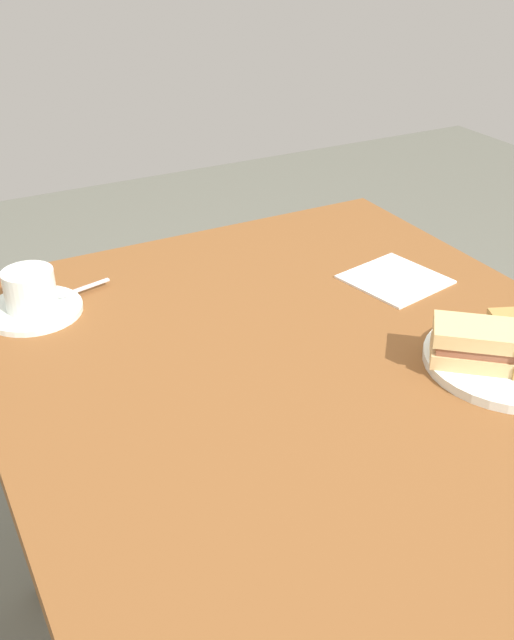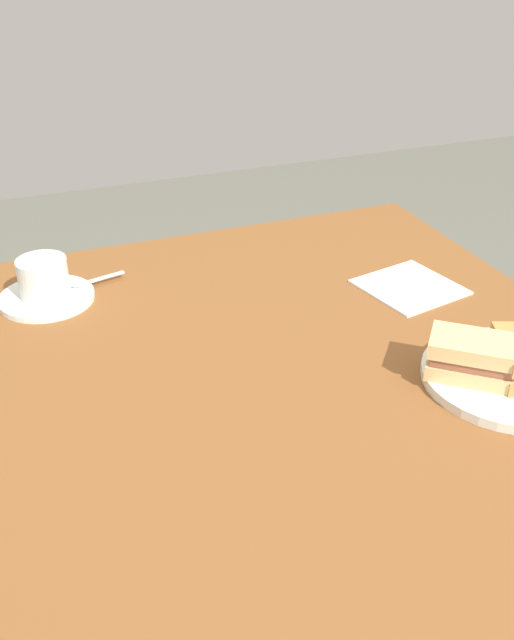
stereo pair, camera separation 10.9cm
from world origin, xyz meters
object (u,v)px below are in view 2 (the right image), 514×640
Objects in this scene: sandwich_plate at (510,377)px; coffee_saucer at (47,298)px; coffee_cup at (43,276)px; spoon at (89,282)px; napkin at (410,287)px; sandwich_back at (483,359)px; dining_table at (325,434)px.

coffee_saucer is (-0.47, -0.57, -0.00)m from sandwich_plate.
coffee_cup is 0.08m from spoon.
sandwich_plate is 1.61× the size of napkin.
coffee_cup is at bearing -76.90° from spoon.
sandwich_back is 1.04× the size of napkin.
coffee_cup reaches higher than sandwich_plate.
sandwich_plate is at bearing 50.12° from coffee_cup.
napkin is (0.20, 0.51, -0.01)m from spoon.
sandwich_plate is at bearing 73.08° from dining_table.
napkin is at bearing 176.19° from sandwich_plate.
sandwich_back reaches higher than napkin.
coffee_cup is at bearing -141.02° from dining_table.
coffee_cup is (-0.00, 0.00, 0.04)m from coffee_saucer.
coffee_saucer is (-0.40, -0.32, 0.08)m from dining_table.
sandwich_back is 1.00× the size of coffee_saucer.
sandwich_plate is 1.55× the size of coffee_saucer.
dining_table is 0.49m from spoon.
spoon reaches higher than napkin.
napkin is (-0.22, 0.26, 0.08)m from dining_table.
dining_table is 0.27m from sandwich_plate.
coffee_saucer is (-0.46, -0.52, -0.04)m from sandwich_back.
sandwich_back is 0.70m from coffee_saucer.
napkin is at bearing 167.09° from sandwich_back.
coffee_saucer is at bearing -75.73° from spoon.
sandwich_plate is 2.47× the size of spoon.
spoon reaches higher than sandwich_plate.
sandwich_back reaches higher than dining_table.
dining_table is 11.70× the size of spoon.
spoon is (-0.42, -0.25, 0.09)m from dining_table.
spoon is at bearing -149.00° from dining_table.
dining_table is 7.34× the size of coffee_saucer.
spoon is at bearing 103.10° from coffee_cup.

